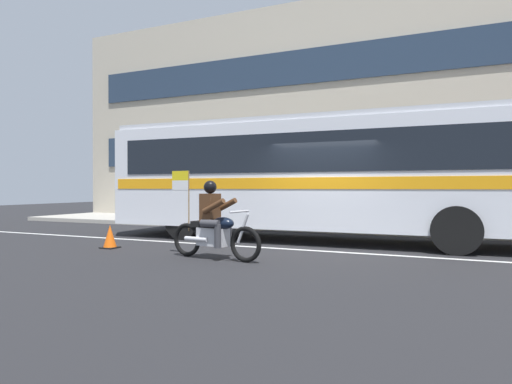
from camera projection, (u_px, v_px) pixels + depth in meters
The scene contains 8 objects.
ground_plane at pixel (323, 247), 10.55m from camera, with size 60.00×60.00×0.00m, color black.
sidewalk_curb at pixel (363, 227), 15.21m from camera, with size 28.00×3.80×0.15m, color #A39E93.
lane_center_stripe at pixel (316, 251), 10.01m from camera, with size 26.60×0.14×0.01m, color silver.
office_building_facade at pixel (375, 108), 17.24m from camera, with size 28.00×0.89×9.02m.
transit_bus at pixel (323, 170), 11.75m from camera, with size 11.73×2.81×3.22m.
motorcycle_with_rider at pixel (214, 226), 8.85m from camera, with size 2.18×0.67×1.78m.
fire_hydrant at pixel (445, 218), 13.08m from camera, with size 0.22×0.30×0.75m.
traffic_cone at pixel (110, 237), 10.44m from camera, with size 0.36×0.36×0.55m.
Camera 1 is at (2.86, -10.27, 1.43)m, focal length 31.21 mm.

